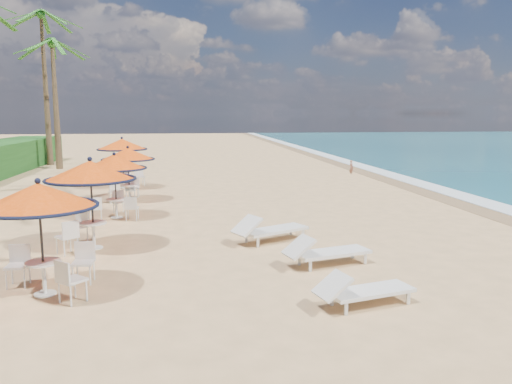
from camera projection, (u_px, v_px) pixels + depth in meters
ground at (300, 279)px, 10.65m from camera, size 160.00×160.00×0.00m
foam_strip at (457, 195)px, 21.72m from camera, size 1.20×140.00×0.04m
wetsand_band at (437, 195)px, 21.59m from camera, size 1.40×140.00×0.02m
station_0 at (42, 210)px, 9.54m from camera, size 2.21×2.21×2.30m
station_1 at (88, 179)px, 12.82m from camera, size 2.32×2.32×2.42m
station_2 at (115, 170)px, 16.68m from camera, size 2.14×2.14×2.23m
station_3 at (128, 161)px, 20.07m from camera, size 2.13×2.15×2.23m
station_4 at (123, 150)px, 23.54m from camera, size 2.33×2.36×2.43m
lounger_near at (361, 290)px, 9.11m from camera, size 1.99×1.04×0.68m
lounger_mid at (324, 251)px, 11.55m from camera, size 2.18×1.16×0.75m
lounger_far at (268, 229)px, 13.69m from camera, size 2.28×1.60×0.79m
palm_6 at (52, 51)px, 30.85m from camera, size 5.00×5.00×8.05m
palm_7 at (41, 24)px, 33.05m from camera, size 5.00×5.00×10.24m
person at (351, 167)px, 28.91m from camera, size 0.27×0.36×0.89m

